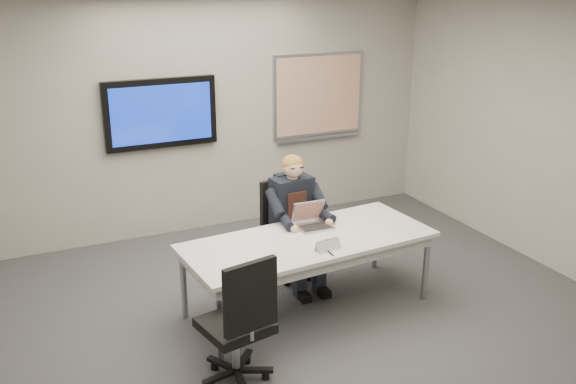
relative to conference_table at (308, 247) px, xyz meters
name	(u,v)px	position (x,y,z in m)	size (l,w,h in m)	color
floor	(316,345)	(-0.23, -0.61, -0.63)	(6.00, 6.00, 0.02)	#373739
ceiling	(321,7)	(-0.23, -0.61, 2.17)	(6.00, 6.00, 0.02)	white
wall_back	(202,117)	(-0.23, 2.39, 0.77)	(6.00, 0.02, 2.80)	#9F9A90
conference_table	(308,247)	(0.00, 0.00, 0.00)	(2.39, 1.14, 0.72)	silver
tv_display	(161,113)	(-0.73, 2.33, 0.87)	(1.30, 0.09, 0.80)	black
whiteboard	(318,96)	(1.32, 2.36, 0.90)	(1.25, 0.08, 1.10)	#999CA2
office_chair_far	(287,246)	(0.12, 0.72, -0.31)	(0.62, 0.62, 1.03)	black
office_chair_near	(239,344)	(-1.01, -0.82, -0.29)	(0.61, 0.61, 1.10)	black
seated_person	(299,235)	(0.14, 0.48, -0.10)	(0.43, 0.74, 1.34)	#1D2331
laptop	(312,220)	(0.17, 0.26, 0.14)	(0.33, 0.31, 0.23)	#ABABAE
name_tent	(328,244)	(0.04, -0.29, 0.13)	(0.24, 0.07, 0.10)	silver
pen	(329,252)	(0.02, -0.36, 0.09)	(0.01, 0.01, 0.15)	black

